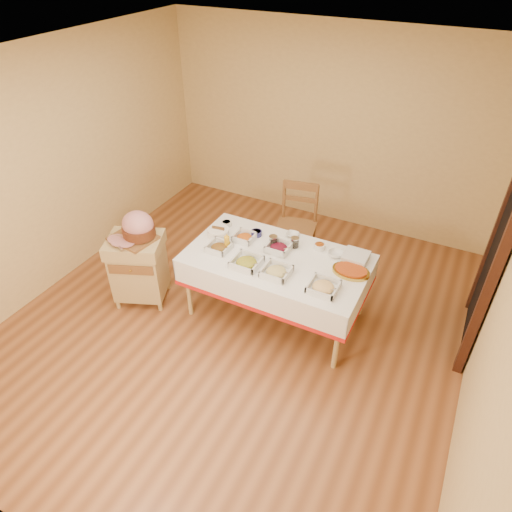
{
  "coord_description": "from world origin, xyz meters",
  "views": [
    {
      "loc": [
        1.79,
        -3.06,
        3.47
      ],
      "look_at": [
        0.12,
        0.2,
        0.78
      ],
      "focal_mm": 32.0,
      "sensor_mm": 36.0,
      "label": 1
    }
  ],
  "objects": [
    {
      "name": "small_bowl_mid",
      "position": [
        -0.07,
        0.57,
        0.79
      ],
      "size": [
        0.12,
        0.12,
        0.05
      ],
      "color": "navy",
      "rests_on": "dining_table"
    },
    {
      "name": "small_bowl_left",
      "position": [
        -0.45,
        0.59,
        0.79
      ],
      "size": [
        0.11,
        0.11,
        0.05
      ],
      "color": "silver",
      "rests_on": "dining_table"
    },
    {
      "name": "dining_table",
      "position": [
        0.3,
        0.3,
        0.6
      ],
      "size": [
        1.82,
        1.02,
        0.76
      ],
      "color": "tan",
      "rests_on": "ground"
    },
    {
      "name": "dining_chair",
      "position": [
        0.1,
        1.29,
        0.53
      ],
      "size": [
        0.54,
        0.52,
        1.03
      ],
      "color": "brown",
      "rests_on": "ground"
    },
    {
      "name": "plate_stack",
      "position": [
        1.01,
        0.61,
        0.8
      ],
      "size": [
        0.24,
        0.24,
        0.07
      ],
      "color": "silver",
      "rests_on": "dining_table"
    },
    {
      "name": "serving_dish_d",
      "position": [
        0.88,
        0.04,
        0.79
      ],
      "size": [
        0.26,
        0.26,
        0.1
      ],
      "color": "silver",
      "rests_on": "dining_table"
    },
    {
      "name": "brass_platter",
      "position": [
        1.03,
        0.4,
        0.78
      ],
      "size": [
        0.36,
        0.26,
        0.05
      ],
      "color": "gold",
      "rests_on": "dining_table"
    },
    {
      "name": "serving_dish_b",
      "position": [
        0.09,
        0.05,
        0.8
      ],
      "size": [
        0.27,
        0.27,
        0.11
      ],
      "color": "silver",
      "rests_on": "dining_table"
    },
    {
      "name": "serving_dish_c",
      "position": [
        0.41,
        0.05,
        0.79
      ],
      "size": [
        0.26,
        0.26,
        0.1
      ],
      "color": "silver",
      "rests_on": "dining_table"
    },
    {
      "name": "doorway",
      "position": [
        2.2,
        0.9,
        1.11
      ],
      "size": [
        0.09,
        1.1,
        2.2
      ],
      "color": "black",
      "rests_on": "ground"
    },
    {
      "name": "mustard_bottle",
      "position": [
        -0.23,
        0.22,
        0.84
      ],
      "size": [
        0.06,
        0.06,
        0.17
      ],
      "color": "gold",
      "rests_on": "dining_table"
    },
    {
      "name": "bowl_small_imported",
      "position": [
        0.81,
        0.59,
        0.78
      ],
      "size": [
        0.18,
        0.18,
        0.05
      ],
      "primitive_type": "imported",
      "rotation": [
        0.0,
        0.0,
        -0.2
      ],
      "color": "silver",
      "rests_on": "dining_table"
    },
    {
      "name": "serving_dish_a",
      "position": [
        -0.28,
        0.15,
        0.79
      ],
      "size": [
        0.23,
        0.22,
        0.1
      ],
      "color": "silver",
      "rests_on": "dining_table"
    },
    {
      "name": "serving_dish_f",
      "position": [
        0.26,
        0.42,
        0.8
      ],
      "size": [
        0.25,
        0.23,
        0.11
      ],
      "color": "silver",
      "rests_on": "dining_table"
    },
    {
      "name": "bowl_white_imported",
      "position": [
        0.28,
        0.73,
        0.78
      ],
      "size": [
        0.14,
        0.14,
        0.03
      ],
      "primitive_type": "imported",
      "rotation": [
        0.0,
        0.0,
        0.02
      ],
      "color": "silver",
      "rests_on": "dining_table"
    },
    {
      "name": "bread_basket",
      "position": [
        -0.42,
        0.38,
        0.8
      ],
      "size": [
        0.23,
        0.23,
        0.1
      ],
      "color": "white",
      "rests_on": "dining_table"
    },
    {
      "name": "preserve_jar_left",
      "position": [
        0.17,
        0.48,
        0.81
      ],
      "size": [
        0.09,
        0.09,
        0.11
      ],
      "color": "silver",
      "rests_on": "dining_table"
    },
    {
      "name": "preserve_jar_right",
      "position": [
        0.38,
        0.55,
        0.81
      ],
      "size": [
        0.09,
        0.09,
        0.11
      ],
      "color": "silver",
      "rests_on": "dining_table"
    },
    {
      "name": "butcher_cart",
      "position": [
        -1.14,
        -0.15,
        0.46
      ],
      "size": [
        0.71,
        0.65,
        0.8
      ],
      "color": "tan",
      "rests_on": "ground"
    },
    {
      "name": "ham_on_board",
      "position": [
        -1.1,
        -0.11,
        0.94
      ],
      "size": [
        0.47,
        0.45,
        0.31
      ],
      "color": "brown",
      "rests_on": "butcher_cart"
    },
    {
      "name": "serving_dish_e",
      "position": [
        -0.14,
        0.43,
        0.79
      ],
      "size": [
        0.22,
        0.21,
        0.1
      ],
      "color": "silver",
      "rests_on": "dining_table"
    },
    {
      "name": "room_shell",
      "position": [
        0.0,
        0.0,
        1.3
      ],
      "size": [
        5.0,
        5.0,
        5.0
      ],
      "color": "brown",
      "rests_on": "ground"
    },
    {
      "name": "small_bowl_right",
      "position": [
        0.62,
        0.64,
        0.79
      ],
      "size": [
        0.12,
        0.12,
        0.06
      ],
      "color": "silver",
      "rests_on": "dining_table"
    }
  ]
}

